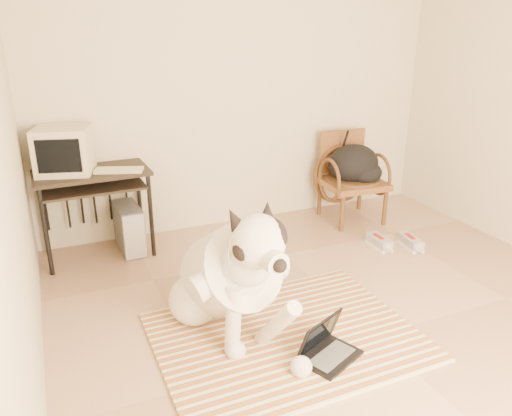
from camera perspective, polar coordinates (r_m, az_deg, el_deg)
floor at (r=3.46m, az=13.44°, el=-14.00°), size 4.50×4.50×0.00m
wall_back at (r=4.86m, az=-1.35°, el=13.74°), size 4.50×0.00×4.50m
rug at (r=3.35m, az=3.44°, el=-14.44°), size 1.66×1.27×0.02m
dog at (r=3.22m, az=-2.93°, el=-7.81°), size 0.68×1.38×1.02m
laptop at (r=3.16m, az=8.02°, el=-15.46°), size 0.43×0.38×0.25m
computer_desk at (r=4.38m, az=-18.14°, el=2.65°), size 0.94×0.54×0.77m
crt_monitor at (r=4.34m, az=-21.09°, el=6.19°), size 0.51×0.49×0.37m
desk_keyboard at (r=4.27m, az=-15.39°, el=4.20°), size 0.41×0.26×0.03m
pc_tower at (r=4.55m, az=-14.29°, el=-2.27°), size 0.21×0.46×0.42m
rattan_chair at (r=5.17m, az=10.74°, el=3.53°), size 0.62×0.60×0.89m
backpack at (r=5.07m, az=11.33°, el=4.81°), size 0.52×0.46×0.38m
sneaker_left at (r=4.67m, az=13.88°, el=-3.84°), size 0.12×0.29×0.10m
sneaker_right at (r=4.75m, az=17.26°, el=-3.78°), size 0.16×0.30×0.10m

